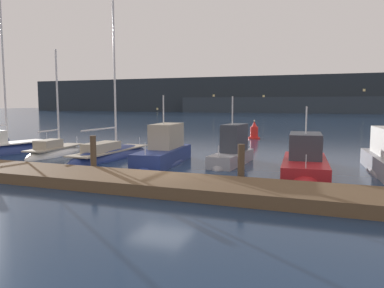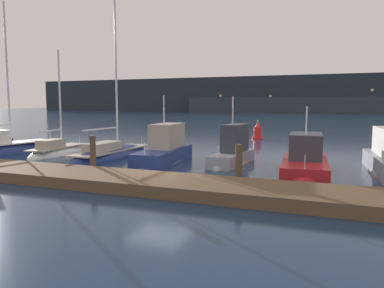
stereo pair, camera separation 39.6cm
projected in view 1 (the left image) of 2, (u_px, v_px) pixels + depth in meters
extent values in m
plane|color=#192D4C|center=(161.00, 180.00, 16.24)|extent=(400.00, 400.00, 0.00)
cube|color=brown|center=(144.00, 182.00, 14.78)|extent=(43.42, 2.80, 0.45)
cylinder|color=#4C3D2D|center=(93.00, 155.00, 17.47)|extent=(0.28, 0.28, 1.84)
cylinder|color=#4C3D2D|center=(241.00, 165.00, 15.02)|extent=(0.28, 0.28, 1.71)
cylinder|color=silver|center=(4.00, 73.00, 24.49)|extent=(0.12, 0.12, 9.27)
cylinder|color=silver|center=(47.00, 136.00, 27.63)|extent=(0.04, 0.04, 0.50)
ellipsoid|color=white|center=(55.00, 155.00, 24.27)|extent=(2.20, 5.79, 1.16)
cube|color=#A39984|center=(55.00, 147.00, 24.21)|extent=(1.85, 4.87, 0.08)
cube|color=#A39984|center=(48.00, 144.00, 23.53)|extent=(1.15, 1.90, 0.52)
cylinder|color=silver|center=(57.00, 99.00, 24.31)|extent=(0.12, 0.12, 6.29)
cylinder|color=silver|center=(49.00, 131.00, 23.51)|extent=(0.32, 2.10, 0.09)
cylinder|color=silver|center=(77.00, 140.00, 26.69)|extent=(0.04, 0.04, 0.50)
ellipsoid|color=navy|center=(111.00, 158.00, 22.97)|extent=(2.02, 7.90, 1.45)
cube|color=#A39984|center=(111.00, 150.00, 22.92)|extent=(1.70, 6.64, 0.08)
cube|color=#A39984|center=(101.00, 147.00, 22.01)|extent=(1.18, 2.54, 0.53)
cylinder|color=silver|center=(114.00, 62.00, 22.91)|extent=(0.12, 0.12, 10.80)
cylinder|color=silver|center=(100.00, 129.00, 21.79)|extent=(0.14, 3.37, 0.09)
cylinder|color=silver|center=(140.00, 141.00, 26.24)|extent=(0.04, 0.04, 0.50)
ellipsoid|color=navy|center=(163.00, 164.00, 20.72)|extent=(2.36, 6.23, 1.07)
cube|color=navy|center=(163.00, 156.00, 20.68)|extent=(2.16, 5.61, 0.83)
cube|color=#A39984|center=(167.00, 136.00, 21.14)|extent=(1.48, 2.78, 1.36)
cube|color=black|center=(173.00, 131.00, 22.29)|extent=(1.11, 0.36, 0.61)
cylinder|color=silver|center=(163.00, 110.00, 20.52)|extent=(0.07, 0.07, 1.58)
cylinder|color=silver|center=(145.00, 149.00, 18.15)|extent=(0.04, 0.04, 0.60)
ellipsoid|color=gray|center=(231.00, 164.00, 20.55)|extent=(1.76, 4.86, 1.11)
cube|color=gray|center=(231.00, 158.00, 20.52)|extent=(1.61, 4.37, 0.65)
cube|color=#333842|center=(234.00, 138.00, 20.83)|extent=(1.11, 2.16, 1.53)
cube|color=black|center=(240.00, 133.00, 21.67)|extent=(0.87, 0.35, 0.68)
cylinder|color=silver|center=(232.00, 110.00, 20.32)|extent=(0.07, 0.07, 1.53)
cylinder|color=silver|center=(219.00, 151.00, 18.64)|extent=(0.04, 0.04, 0.60)
ellipsoid|color=red|center=(305.00, 170.00, 18.67)|extent=(2.78, 6.56, 1.10)
cube|color=red|center=(305.00, 165.00, 18.64)|extent=(2.54, 5.91, 0.56)
cube|color=#333842|center=(305.00, 145.00, 19.15)|extent=(1.77, 2.93, 1.25)
cube|color=black|center=(305.00, 140.00, 20.36)|extent=(1.38, 0.36, 0.56)
cylinder|color=silver|center=(306.00, 120.00, 18.52)|extent=(0.07, 0.07, 1.37)
cylinder|color=silver|center=(306.00, 161.00, 16.01)|extent=(0.04, 0.04, 0.60)
cylinder|color=red|center=(254.00, 138.00, 35.33)|extent=(1.10, 1.10, 0.16)
cylinder|color=red|center=(254.00, 132.00, 35.26)|extent=(0.73, 0.73, 0.98)
cone|color=red|center=(254.00, 124.00, 35.18)|extent=(0.51, 0.51, 0.50)
sphere|color=#F9EAB7|center=(254.00, 121.00, 35.15)|extent=(0.16, 0.16, 0.16)
cube|color=#232B33|center=(314.00, 94.00, 136.69)|extent=(240.00, 16.00, 13.28)
cube|color=#F4DB8C|center=(264.00, 96.00, 135.16)|extent=(0.80, 0.10, 0.80)
cube|color=#F4DB8C|center=(364.00, 90.00, 123.40)|extent=(0.80, 0.10, 0.80)
cube|color=#F4DB8C|center=(157.00, 109.00, 150.61)|extent=(0.80, 0.10, 0.80)
cube|color=#F4DB8C|center=(214.00, 96.00, 141.74)|extent=(0.80, 0.10, 0.80)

